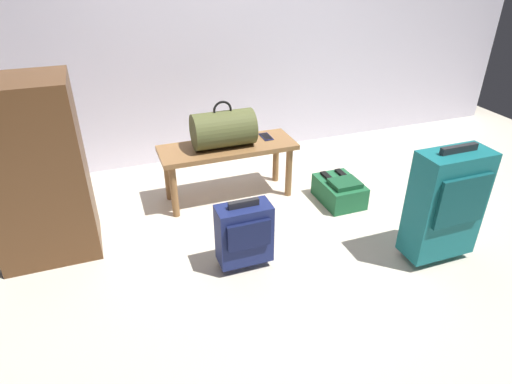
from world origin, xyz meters
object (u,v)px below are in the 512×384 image
at_px(suitcase_upright_teal, 446,204).
at_px(suitcase_small_navy, 244,233).
at_px(backpack_green, 339,191).
at_px(cell_phone, 266,137).
at_px(duffel_bag_olive, 223,129).
at_px(side_cabinet, 35,173).
at_px(bench, 228,154).

bearing_deg(suitcase_upright_teal, suitcase_small_navy, 164.13).
distance_m(suitcase_small_navy, backpack_green, 1.05).
distance_m(cell_phone, backpack_green, 0.69).
bearing_deg(duffel_bag_olive, side_cabinet, -168.41).
height_order(bench, backpack_green, bench).
relative_size(suitcase_small_navy, side_cabinet, 0.42).
relative_size(bench, cell_phone, 6.94).
bearing_deg(bench, suitcase_small_navy, -100.65).
height_order(suitcase_small_navy, backpack_green, suitcase_small_navy).
xyz_separation_m(bench, suitcase_small_navy, (-0.16, -0.83, -0.13)).
height_order(duffel_bag_olive, cell_phone, duffel_bag_olive).
bearing_deg(suitcase_upright_teal, backpack_green, 105.40).
height_order(suitcase_upright_teal, suitcase_small_navy, suitcase_upright_teal).
distance_m(duffel_bag_olive, side_cabinet, 1.24).
height_order(bench, cell_phone, cell_phone).
bearing_deg(side_cabinet, backpack_green, -2.99).
bearing_deg(bench, suitcase_upright_teal, -49.62).
bearing_deg(duffel_bag_olive, suitcase_small_navy, -98.78).
relative_size(cell_phone, suitcase_small_navy, 0.31).
relative_size(bench, suitcase_small_navy, 2.17).
relative_size(duffel_bag_olive, cell_phone, 3.06).
relative_size(suitcase_upright_teal, backpack_green, 1.99).
distance_m(suitcase_upright_teal, suitcase_small_navy, 1.20).
xyz_separation_m(duffel_bag_olive, backpack_green, (0.79, -0.35, -0.47)).
bearing_deg(suitcase_small_navy, suitcase_upright_teal, -15.87).
bearing_deg(cell_phone, suitcase_small_navy, -118.47).
xyz_separation_m(bench, backpack_green, (0.76, -0.35, -0.27)).
bearing_deg(cell_phone, duffel_bag_olive, -172.30).
distance_m(duffel_bag_olive, suitcase_small_navy, 0.90).
xyz_separation_m(cell_phone, suitcase_upright_teal, (0.66, -1.20, -0.05)).
bearing_deg(cell_phone, backpack_green, -42.24).
distance_m(duffel_bag_olive, suitcase_upright_teal, 1.55).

